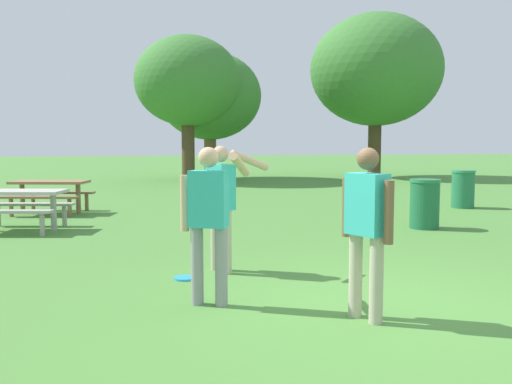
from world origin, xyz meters
TOP-DOWN VIEW (x-y plane):
  - ground_plane at (0.00, 0.00)m, footprint 120.00×120.00m
  - person_thrower at (-1.34, 1.98)m, footprint 0.82×0.56m
  - person_catcher at (-0.27, -0.27)m, footprint 0.36×0.56m
  - person_bystander at (-1.67, 0.52)m, footprint 0.79×0.60m
  - frisbee at (-1.85, 1.66)m, footprint 0.27×0.27m
  - picnic_table_near at (-4.67, 6.05)m, footprint 1.95×1.73m
  - picnic_table_far at (-4.49, 8.59)m, footprint 1.98×1.77m
  - trash_can_beside_table at (3.02, 4.82)m, footprint 0.59×0.59m
  - trash_can_further_along at (5.62, 7.74)m, footprint 0.59×0.59m
  - tree_tall_left at (-0.53, 18.11)m, footprint 4.31×4.31m
  - tree_broad_center at (0.59, 19.96)m, footprint 4.58×4.58m
  - tree_far_right at (8.15, 19.34)m, footprint 6.00×6.00m

SIDE VIEW (x-z plane):
  - ground_plane at x=0.00m, z-range 0.00..0.00m
  - frisbee at x=-1.85m, z-range 0.00..0.03m
  - trash_can_beside_table at x=3.02m, z-range 0.00..0.96m
  - trash_can_further_along at x=5.62m, z-range 0.00..0.96m
  - picnic_table_near at x=-4.67m, z-range 0.18..0.95m
  - picnic_table_far at x=-4.49m, z-range 0.18..0.95m
  - person_catcher at x=-0.27m, z-range 0.12..1.76m
  - person_thrower at x=-1.34m, z-range 0.14..1.78m
  - person_bystander at x=-1.67m, z-range 0.14..1.78m
  - tree_broad_center at x=0.59m, z-range 0.85..6.49m
  - tree_tall_left at x=-0.53m, z-range 1.12..7.09m
  - tree_far_right at x=8.15m, z-range 1.17..8.65m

